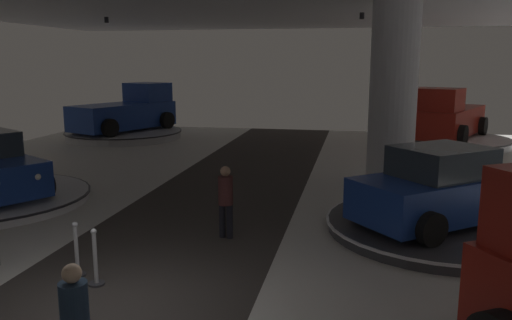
{
  "coord_description": "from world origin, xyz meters",
  "views": [
    {
      "loc": [
        3.7,
        -6.59,
        3.79
      ],
      "look_at": [
        1.29,
        5.58,
        1.4
      ],
      "focal_mm": 36.25,
      "sensor_mm": 36.0,
      "label": 1
    }
  ],
  "objects_px": {
    "display_platform_deep_right": "(445,141)",
    "pickup_truck_deep_right": "(445,118)",
    "visitor_walking_far": "(226,197)",
    "display_car_mid_right": "(444,189)",
    "display_platform_deep_left": "(124,134)",
    "display_platform_mid_right": "(442,226)",
    "pickup_truck_deep_left": "(128,111)",
    "column_right": "(393,97)"
  },
  "relations": [
    {
      "from": "display_platform_deep_left",
      "to": "visitor_walking_far",
      "type": "xyz_separation_m",
      "value": [
        8.65,
        -13.29,
        0.7
      ]
    },
    {
      "from": "column_right",
      "to": "display_car_mid_right",
      "type": "height_order",
      "value": "column_right"
    },
    {
      "from": "display_car_mid_right",
      "to": "display_platform_mid_right",
      "type": "bearing_deg",
      "value": 39.37
    },
    {
      "from": "pickup_truck_deep_left",
      "to": "pickup_truck_deep_right",
      "type": "relative_size",
      "value": 1.0
    },
    {
      "from": "display_platform_mid_right",
      "to": "display_car_mid_right",
      "type": "relative_size",
      "value": 1.18
    },
    {
      "from": "display_platform_deep_right",
      "to": "pickup_truck_deep_right",
      "type": "distance_m",
      "value": 1.14
    },
    {
      "from": "display_car_mid_right",
      "to": "display_platform_deep_left",
      "type": "relative_size",
      "value": 0.77
    },
    {
      "from": "display_platform_mid_right",
      "to": "visitor_walking_far",
      "type": "height_order",
      "value": "visitor_walking_far"
    },
    {
      "from": "column_right",
      "to": "pickup_truck_deep_left",
      "type": "relative_size",
      "value": 0.96
    },
    {
      "from": "display_car_mid_right",
      "to": "display_platform_deep_right",
      "type": "height_order",
      "value": "display_car_mid_right"
    },
    {
      "from": "column_right",
      "to": "display_platform_deep_right",
      "type": "distance_m",
      "value": 9.72
    },
    {
      "from": "display_platform_deep_right",
      "to": "column_right",
      "type": "bearing_deg",
      "value": -108.46
    },
    {
      "from": "display_platform_deep_left",
      "to": "display_platform_deep_right",
      "type": "height_order",
      "value": "display_platform_deep_left"
    },
    {
      "from": "display_platform_mid_right",
      "to": "display_platform_deep_left",
      "type": "xyz_separation_m",
      "value": [
        -13.32,
        12.01,
        0.06
      ]
    },
    {
      "from": "display_platform_deep_left",
      "to": "pickup_truck_deep_left",
      "type": "relative_size",
      "value": 1.0
    },
    {
      "from": "pickup_truck_deep_right",
      "to": "visitor_walking_far",
      "type": "bearing_deg",
      "value": -115.4
    },
    {
      "from": "display_car_mid_right",
      "to": "pickup_truck_deep_left",
      "type": "bearing_deg",
      "value": 136.91
    },
    {
      "from": "pickup_truck_deep_right",
      "to": "display_platform_deep_right",
      "type": "bearing_deg",
      "value": 65.85
    },
    {
      "from": "display_car_mid_right",
      "to": "visitor_walking_far",
      "type": "xyz_separation_m",
      "value": [
        -4.65,
        -1.26,
        -0.11
      ]
    },
    {
      "from": "display_platform_deep_left",
      "to": "display_platform_deep_right",
      "type": "xyz_separation_m",
      "value": [
        15.33,
        0.79,
        -0.01
      ]
    },
    {
      "from": "column_right",
      "to": "visitor_walking_far",
      "type": "xyz_separation_m",
      "value": [
        -3.71,
        -5.19,
        -1.84
      ]
    },
    {
      "from": "display_car_mid_right",
      "to": "pickup_truck_deep_left",
      "type": "relative_size",
      "value": 0.77
    },
    {
      "from": "display_car_mid_right",
      "to": "pickup_truck_deep_left",
      "type": "distance_m",
      "value": 18.04
    },
    {
      "from": "display_car_mid_right",
      "to": "visitor_walking_far",
      "type": "relative_size",
      "value": 2.76
    },
    {
      "from": "pickup_truck_deep_right",
      "to": "visitor_walking_far",
      "type": "xyz_separation_m",
      "value": [
        -6.55,
        -13.79,
        -0.39
      ]
    },
    {
      "from": "display_car_mid_right",
      "to": "display_platform_deep_right",
      "type": "xyz_separation_m",
      "value": [
        2.03,
        12.82,
        -0.82
      ]
    },
    {
      "from": "display_car_mid_right",
      "to": "display_platform_deep_left",
      "type": "bearing_deg",
      "value": 137.87
    },
    {
      "from": "display_platform_deep_right",
      "to": "pickup_truck_deep_right",
      "type": "relative_size",
      "value": 1.0
    },
    {
      "from": "pickup_truck_deep_right",
      "to": "display_platform_deep_left",
      "type": "bearing_deg",
      "value": -178.11
    },
    {
      "from": "column_right",
      "to": "display_platform_deep_right",
      "type": "relative_size",
      "value": 0.97
    },
    {
      "from": "column_right",
      "to": "display_platform_deep_right",
      "type": "bearing_deg",
      "value": 71.54
    },
    {
      "from": "display_platform_deep_right",
      "to": "display_car_mid_right",
      "type": "bearing_deg",
      "value": -99.01
    },
    {
      "from": "display_car_mid_right",
      "to": "pickup_truck_deep_right",
      "type": "relative_size",
      "value": 0.77
    },
    {
      "from": "display_car_mid_right",
      "to": "visitor_walking_far",
      "type": "height_order",
      "value": "display_car_mid_right"
    },
    {
      "from": "display_platform_mid_right",
      "to": "visitor_walking_far",
      "type": "bearing_deg",
      "value": -164.65
    },
    {
      "from": "display_platform_mid_right",
      "to": "display_platform_deep_left",
      "type": "relative_size",
      "value": 0.91
    },
    {
      "from": "pickup_truck_deep_left",
      "to": "display_platform_deep_right",
      "type": "height_order",
      "value": "pickup_truck_deep_left"
    },
    {
      "from": "column_right",
      "to": "visitor_walking_far",
      "type": "distance_m",
      "value": 6.64
    },
    {
      "from": "pickup_truck_deep_right",
      "to": "column_right",
      "type": "bearing_deg",
      "value": -108.26
    },
    {
      "from": "display_car_mid_right",
      "to": "display_platform_deep_left",
      "type": "distance_m",
      "value": 17.95
    },
    {
      "from": "display_platform_deep_left",
      "to": "visitor_walking_far",
      "type": "height_order",
      "value": "visitor_walking_far"
    },
    {
      "from": "display_platform_deep_left",
      "to": "pickup_truck_deep_right",
      "type": "xyz_separation_m",
      "value": [
        15.2,
        0.5,
        1.09
      ]
    }
  ]
}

